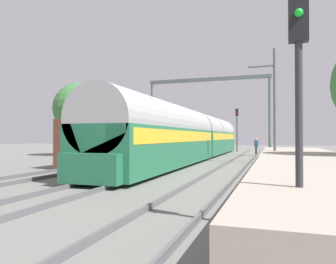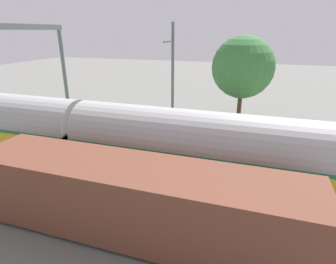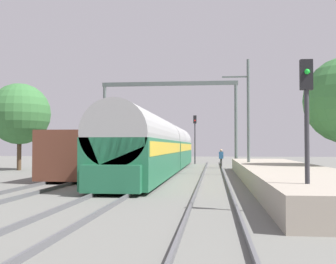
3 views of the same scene
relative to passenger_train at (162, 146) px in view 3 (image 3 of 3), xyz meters
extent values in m
plane|color=slate|center=(0.00, -11.02, -1.97)|extent=(120.00, 120.00, 0.00)
cube|color=#56575B|center=(-4.72, -11.02, -1.89)|extent=(0.08, 60.00, 0.16)
cube|color=#56575B|center=(-3.28, -11.02, -1.89)|extent=(0.08, 60.00, 0.16)
cube|color=#56575B|center=(-0.72, -11.02, -1.89)|extent=(0.08, 60.00, 0.16)
cube|color=#56575B|center=(0.72, -11.02, -1.89)|extent=(0.08, 60.00, 0.16)
cube|color=#56575B|center=(3.28, -11.02, -1.89)|extent=(0.08, 60.00, 0.16)
cube|color=#56575B|center=(4.72, -11.02, -1.89)|extent=(0.08, 60.00, 0.16)
cube|color=#A39989|center=(7.82, -9.02, -1.52)|extent=(4.40, 28.00, 0.90)
cube|color=#236B47|center=(0.00, -8.13, -0.71)|extent=(2.90, 16.00, 2.20)
cube|color=gold|center=(0.00, -8.13, -0.08)|extent=(2.93, 15.36, 0.64)
cylinder|color=#9F9F9F|center=(0.00, -8.13, 0.59)|extent=(2.84, 16.00, 2.84)
cube|color=#236B47|center=(0.00, 8.22, -0.71)|extent=(2.90, 16.00, 2.20)
cube|color=gold|center=(0.00, 8.22, -0.08)|extent=(2.93, 15.36, 0.64)
cylinder|color=#9F9F9F|center=(0.00, 8.22, 0.59)|extent=(2.84, 16.00, 2.84)
cube|color=#236B47|center=(0.00, -16.38, -1.26)|extent=(2.40, 0.50, 1.10)
cube|color=brown|center=(-4.00, -4.98, -0.46)|extent=(2.80, 13.00, 2.70)
cube|color=black|center=(-4.00, -4.98, -1.76)|extent=(2.52, 11.96, 0.10)
cylinder|color=#323232|center=(4.69, 6.37, -1.55)|extent=(0.19, 0.19, 0.85)
cube|color=#285684|center=(4.69, 6.37, -0.80)|extent=(0.41, 0.26, 0.64)
sphere|color=tan|center=(4.69, 6.37, -0.36)|extent=(0.24, 0.24, 0.24)
cylinder|color=#2D2D33|center=(6.75, -19.91, -0.14)|extent=(0.14, 0.14, 3.66)
cube|color=black|center=(6.75, -19.91, 2.14)|extent=(0.36, 0.20, 0.90)
sphere|color=#19D133|center=(6.75, -20.03, 2.22)|extent=(0.16, 0.16, 0.16)
cylinder|color=#2D2D33|center=(1.92, 15.01, 0.30)|extent=(0.14, 0.14, 4.55)
cube|color=black|center=(1.92, 15.01, 3.03)|extent=(0.36, 0.20, 0.90)
sphere|color=red|center=(1.92, 14.89, 2.89)|extent=(0.16, 0.16, 0.16)
cylinder|color=#535F5E|center=(-6.00, 5.52, 1.78)|extent=(0.28, 0.28, 7.50)
cylinder|color=#535F5E|center=(6.00, 5.52, 1.78)|extent=(0.28, 0.28, 7.50)
cube|color=#535F5E|center=(0.00, 5.52, 5.71)|extent=(12.40, 0.24, 0.36)
cylinder|color=#535F5E|center=(6.40, -3.15, 2.03)|extent=(0.20, 0.20, 8.00)
cube|color=#535F5E|center=(5.50, -3.15, 4.83)|extent=(1.80, 0.10, 0.10)
cylinder|color=#4C3826|center=(-12.06, 1.02, -0.58)|extent=(0.36, 0.36, 2.78)
sphere|color=#377138|center=(-12.06, 1.02, 2.71)|extent=(5.08, 5.08, 5.08)
camera|label=1|loc=(6.28, -26.47, -0.12)|focal=34.29mm
camera|label=2|loc=(-12.12, -9.00, 5.47)|focal=29.80mm
camera|label=3|loc=(4.02, -32.78, 0.03)|focal=45.49mm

